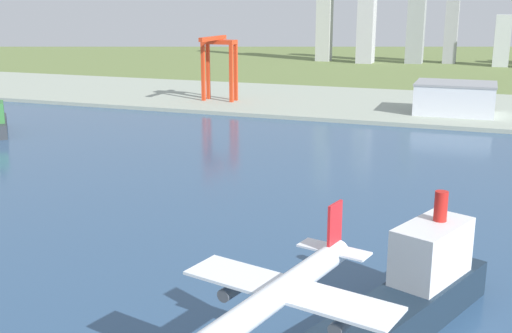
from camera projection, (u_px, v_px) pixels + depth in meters
name	position (u px, v px, depth m)	size (l,w,h in m)	color
ground_plane	(368.00, 185.00, 234.04)	(2400.00, 2400.00, 0.00)	olive
water_bay	(330.00, 240.00, 179.51)	(840.00, 360.00, 0.15)	#2D4C70
industrial_pier	(420.00, 107.00, 406.32)	(840.00, 140.00, 2.50)	#98A293
airplane_landing	(281.00, 292.00, 92.78)	(35.72, 42.84, 13.05)	white
cargo_ship	(413.00, 292.00, 130.09)	(31.81, 55.85, 27.17)	#192838
port_crane_red	(218.00, 55.00, 414.61)	(22.85, 38.78, 43.31)	red
warehouse_main	(455.00, 98.00, 371.07)	(46.08, 35.49, 18.59)	silver
distant_skyline	(467.00, 13.00, 678.45)	(352.75, 60.44, 158.20)	#B2B5B2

